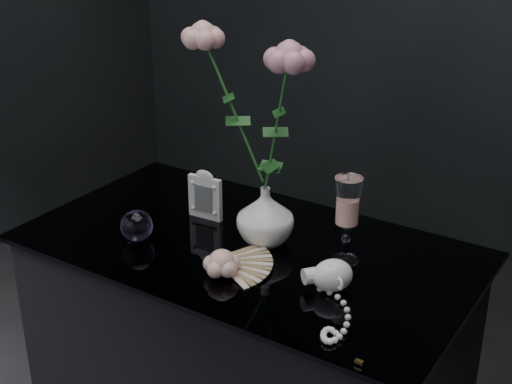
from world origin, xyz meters
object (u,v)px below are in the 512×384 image
Objects in this scene: picture_frame at (205,194)px; vase at (265,216)px; paperweight at (137,226)px; loose_rose at (222,263)px; pearl_jar at (333,274)px; wine_glass at (347,221)px.

vase is at bearing -12.31° from picture_frame.
loose_rose is at bearing -5.27° from paperweight.
vase is 0.25m from pearl_jar.
wine_glass reaches higher than paperweight.
paperweight is at bearing -111.26° from picture_frame.
pearl_jar is at bearing 37.66° from loose_rose.
picture_frame reaches higher than paperweight.
wine_glass is 0.81× the size of pearl_jar.
vase is 0.20m from picture_frame.
vase is 0.30m from paperweight.
wine_glass is 1.14× the size of loose_rose.
paperweight is 0.49m from pearl_jar.
vase reaches higher than loose_rose.
picture_frame is 0.29m from loose_rose.
loose_rose is 0.71× the size of pearl_jar.
wine_glass is 1.57× the size of picture_frame.
picture_frame is at bearing 170.63° from vase.
wine_glass is at bearing 142.63° from pearl_jar.
wine_glass is (0.20, 0.02, 0.03)m from vase.
wine_glass is at bearing 20.93° from paperweight.
loose_rose is (0.20, -0.21, -0.03)m from picture_frame.
pearl_jar is (0.03, -0.12, -0.07)m from wine_glass.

